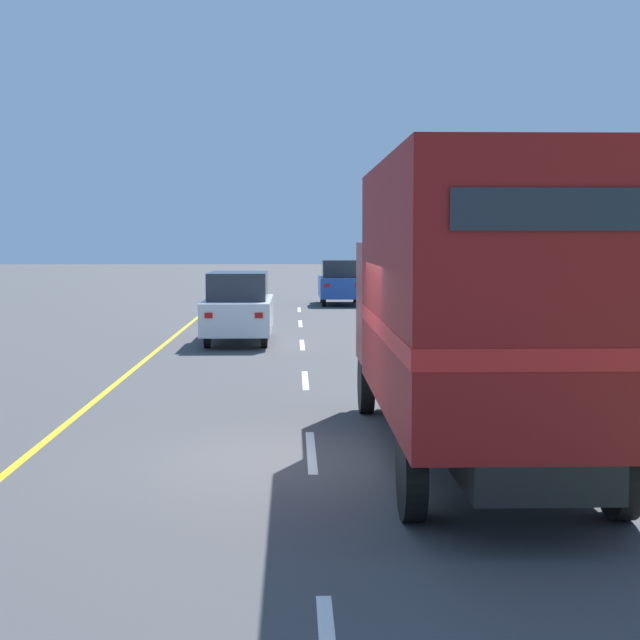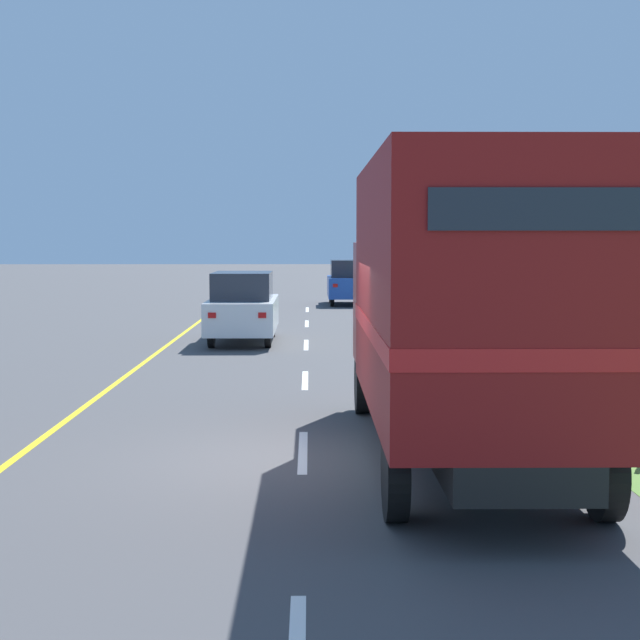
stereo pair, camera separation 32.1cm
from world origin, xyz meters
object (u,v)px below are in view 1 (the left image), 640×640
Objects in this scene: roadside_tree_near at (611,222)px; roadside_tree_mid at (595,233)px; horse_trailer_truck at (474,301)px; lead_car_blue_ahead at (340,282)px; highway_sign at (592,280)px; lead_car_white at (239,307)px.

roadside_tree_near is 8.19m from roadside_tree_mid.
horse_trailer_truck is 2.06× the size of lead_car_blue_ahead.
lead_car_blue_ahead is 11.88m from roadside_tree_mid.
highway_sign is 0.57× the size of roadside_tree_near.
lead_car_white is 0.95× the size of roadside_tree_mid.
lead_car_white is (-3.72, 14.74, -1.08)m from horse_trailer_truck.
horse_trailer_truck is 24.03m from roadside_tree_mid.
lead_car_blue_ahead is (3.52, 15.59, 0.00)m from lead_car_white.
lead_car_white is at bearing -147.59° from roadside_tree_mid.
roadside_tree_near is at bearing -67.22° from lead_car_blue_ahead.
roadside_tree_near is at bearing -1.16° from lead_car_white.
horse_trailer_truck is 1.80× the size of lead_car_white.
roadside_tree_near is at bearing -104.32° from roadside_tree_mid.
lead_car_blue_ahead is at bearing 77.29° from lead_car_white.
highway_sign is (7.97, -5.67, 0.95)m from lead_car_white.
roadside_tree_mid is (4.20, 13.40, 1.12)m from highway_sign.
lead_car_blue_ahead is 0.83× the size of roadside_tree_mid.
roadside_tree_mid is (8.66, -7.86, 2.07)m from lead_car_blue_ahead.
roadside_tree_mid reaches higher than lead_car_blue_ahead.
lead_car_blue_ahead is 21.75m from highway_sign.
lead_car_white is 14.57m from roadside_tree_mid.
highway_sign reaches higher than lead_car_white.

